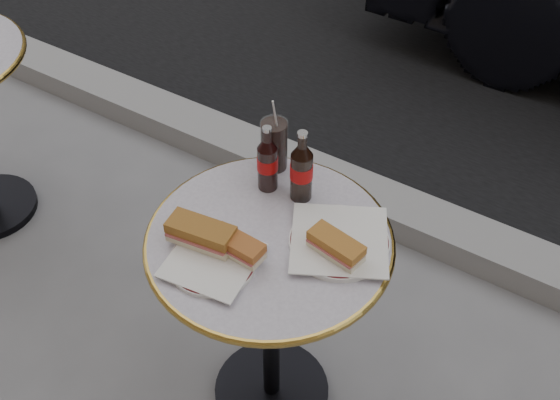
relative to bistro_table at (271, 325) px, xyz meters
The scene contains 11 objects.
ground 0.37m from the bistro_table, ahead, with size 80.00×80.00×0.00m, color slate.
curb 0.95m from the bistro_table, 90.00° to the left, with size 40.00×0.20×0.12m, color gray.
bistro_table is the anchor object (origin of this frame).
plate_left 0.40m from the bistro_table, 115.86° to the right, with size 0.21×0.21×0.01m, color white.
plate_right 0.41m from the bistro_table, 24.79° to the left, with size 0.25×0.25×0.01m, color white.
sandwich_left_a 0.44m from the bistro_table, 138.42° to the right, with size 0.16×0.08×0.06m, color #976026.
sandwich_left_b 0.41m from the bistro_table, 107.85° to the right, with size 0.13×0.06×0.05m, color #A75C2A.
sandwich_right 0.44m from the bistro_table, ahead, with size 0.14×0.06×0.05m, color #AA6A2B.
cola_bottle_left 0.50m from the bistro_table, 123.71° to the left, with size 0.06×0.06×0.20m, color black, non-canonical shape.
cola_bottle_right 0.50m from the bistro_table, 92.99° to the left, with size 0.06×0.06×0.21m, color black, non-canonical shape.
cola_glass 0.52m from the bistro_table, 119.58° to the left, with size 0.07×0.07×0.15m, color black.
Camera 1 is at (0.64, -0.98, 2.00)m, focal length 45.00 mm.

